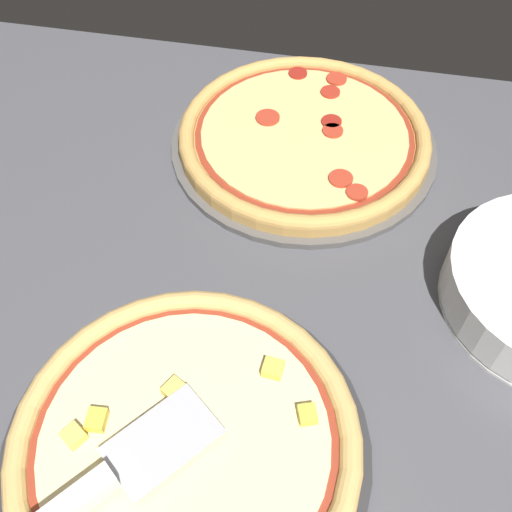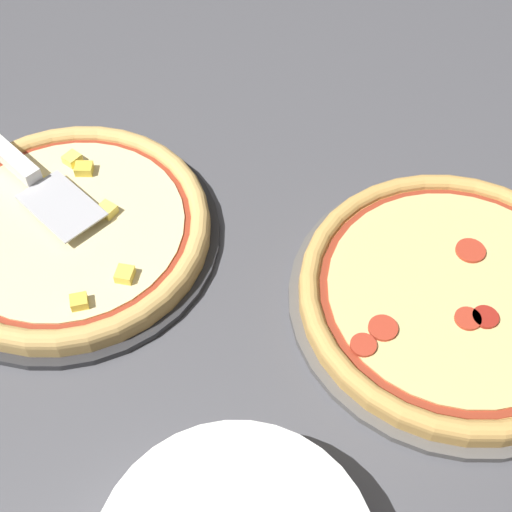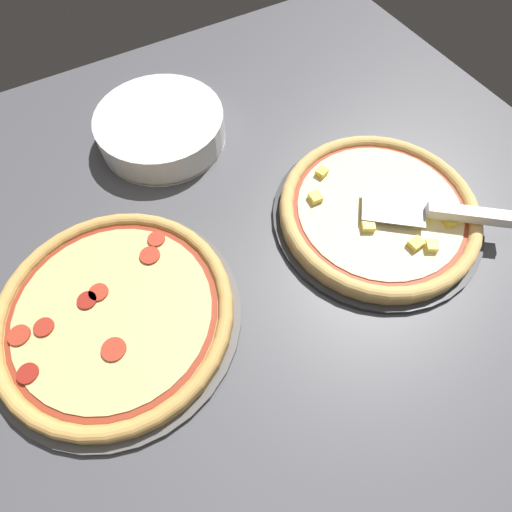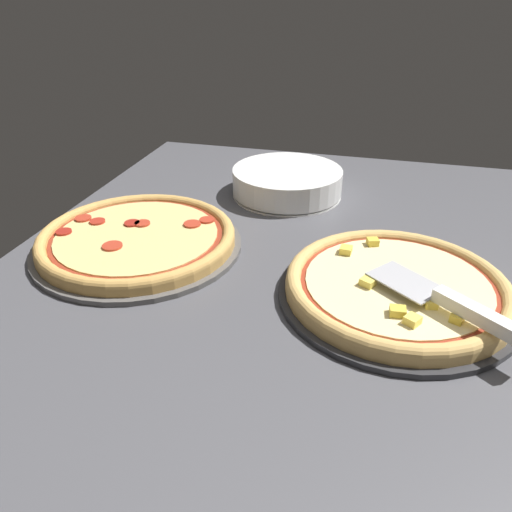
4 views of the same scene
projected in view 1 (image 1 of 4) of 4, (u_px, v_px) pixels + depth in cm
name	position (u px, v px, depth cm)	size (l,w,h in cm)	color
ground_plane	(183.00, 344.00, 71.52)	(148.97, 115.75, 3.60)	#4C4C51
pizza_pan_front	(187.00, 448.00, 61.52)	(37.92, 37.92, 1.00)	#2D2D30
pizza_front	(185.00, 441.00, 60.00)	(35.65, 35.65, 3.33)	#DBAD60
pizza_pan_back	(303.00, 145.00, 89.61)	(39.47, 39.47, 1.00)	#565451
pizza_back	(304.00, 135.00, 88.19)	(37.10, 37.10, 2.73)	tan
serving_spatula	(68.00, 509.00, 53.45)	(19.41, 22.70, 2.00)	#B7B7BC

